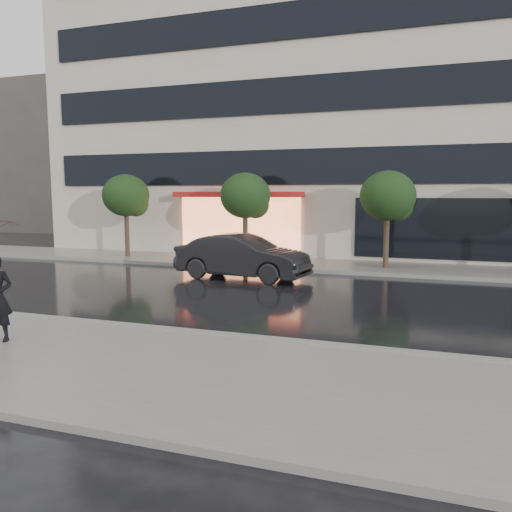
% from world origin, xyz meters
% --- Properties ---
extents(ground, '(120.00, 120.00, 0.00)m').
position_xyz_m(ground, '(0.00, 0.00, 0.00)').
color(ground, black).
rests_on(ground, ground).
extents(sidewalk_near, '(60.00, 4.50, 0.12)m').
position_xyz_m(sidewalk_near, '(0.00, -3.25, 0.06)').
color(sidewalk_near, slate).
rests_on(sidewalk_near, ground).
extents(sidewalk_far, '(60.00, 3.50, 0.12)m').
position_xyz_m(sidewalk_far, '(0.00, 10.25, 0.06)').
color(sidewalk_far, slate).
rests_on(sidewalk_far, ground).
extents(curb_near, '(60.00, 0.25, 0.14)m').
position_xyz_m(curb_near, '(0.00, -1.00, 0.07)').
color(curb_near, gray).
rests_on(curb_near, ground).
extents(curb_far, '(60.00, 0.25, 0.14)m').
position_xyz_m(curb_far, '(0.00, 8.50, 0.07)').
color(curb_far, gray).
rests_on(curb_far, ground).
extents(office_building, '(30.00, 12.76, 18.00)m').
position_xyz_m(office_building, '(-0.00, 17.97, 9.00)').
color(office_building, beige).
rests_on(office_building, ground).
extents(bg_building_left, '(14.00, 10.00, 12.00)m').
position_xyz_m(bg_building_left, '(-28.00, 26.00, 6.00)').
color(bg_building_left, '#59544F').
rests_on(bg_building_left, ground).
extents(tree_far_west, '(2.20, 2.20, 3.99)m').
position_xyz_m(tree_far_west, '(-8.94, 10.03, 2.92)').
color(tree_far_west, '#33261C').
rests_on(tree_far_west, ground).
extents(tree_mid_west, '(2.20, 2.20, 3.99)m').
position_xyz_m(tree_mid_west, '(-2.94, 10.03, 2.92)').
color(tree_mid_west, '#33261C').
rests_on(tree_mid_west, ground).
extents(tree_mid_east, '(2.20, 2.20, 3.99)m').
position_xyz_m(tree_mid_east, '(3.06, 10.03, 2.92)').
color(tree_mid_east, '#33261C').
rests_on(tree_mid_east, ground).
extents(parked_car, '(5.05, 2.26, 1.61)m').
position_xyz_m(parked_car, '(-1.81, 6.36, 0.81)').
color(parked_car, black).
rests_on(parked_car, ground).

